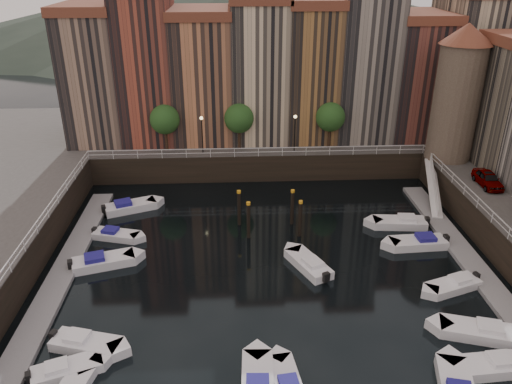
{
  "coord_description": "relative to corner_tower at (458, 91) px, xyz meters",
  "views": [
    {
      "loc": [
        -2.8,
        -34.06,
        22.47
      ],
      "look_at": [
        -0.87,
        4.0,
        4.44
      ],
      "focal_mm": 35.0,
      "sensor_mm": 36.0,
      "label": 1
    }
  ],
  "objects": [
    {
      "name": "ground",
      "position": [
        -20.0,
        -14.5,
        -10.19
      ],
      "size": [
        200.0,
        200.0,
        0.0
      ],
      "primitive_type": "plane",
      "color": "black",
      "rests_on": "ground"
    },
    {
      "name": "quay_far",
      "position": [
        -20.0,
        11.5,
        -8.69
      ],
      "size": [
        80.0,
        20.0,
        3.0
      ],
      "primitive_type": "cube",
      "color": "black",
      "rests_on": "ground"
    },
    {
      "name": "dock_left",
      "position": [
        -36.2,
        -15.5,
        -10.02
      ],
      "size": [
        2.0,
        28.0,
        0.35
      ],
      "primitive_type": "cube",
      "color": "gray",
      "rests_on": "ground"
    },
    {
      "name": "dock_right",
      "position": [
        -3.8,
        -15.5,
        -10.02
      ],
      "size": [
        2.0,
        28.0,
        0.35
      ],
      "primitive_type": "cube",
      "color": "gray",
      "rests_on": "ground"
    },
    {
      "name": "mountains",
      "position": [
        -18.28,
        95.5,
        -2.28
      ],
      "size": [
        145.0,
        100.0,
        18.0
      ],
      "color": "#2D382D",
      "rests_on": "ground"
    },
    {
      "name": "far_terrace",
      "position": [
        -16.69,
        9.0,
        0.76
      ],
      "size": [
        48.7,
        10.3,
        17.5
      ],
      "color": "#95755F",
      "rests_on": "quay_far"
    },
    {
      "name": "corner_tower",
      "position": [
        0.0,
        0.0,
        0.0
      ],
      "size": [
        5.2,
        5.2,
        13.8
      ],
      "color": "#6B5B4C",
      "rests_on": "quay_right"
    },
    {
      "name": "promenade_trees",
      "position": [
        -21.33,
        3.7,
        -3.61
      ],
      "size": [
        21.2,
        3.2,
        5.2
      ],
      "color": "black",
      "rests_on": "quay_far"
    },
    {
      "name": "street_lamps",
      "position": [
        -21.0,
        2.7,
        -4.3
      ],
      "size": [
        10.36,
        0.36,
        4.18
      ],
      "color": "black",
      "rests_on": "quay_far"
    },
    {
      "name": "railings",
      "position": [
        -20.0,
        -9.62,
        -6.41
      ],
      "size": [
        36.08,
        34.04,
        0.52
      ],
      "color": "white",
      "rests_on": "ground"
    },
    {
      "name": "gangway",
      "position": [
        -2.9,
        -4.5,
        -8.28
      ],
      "size": [
        2.78,
        8.32,
        3.73
      ],
      "color": "white",
      "rests_on": "ground"
    },
    {
      "name": "mooring_pilings",
      "position": [
        -19.56,
        -9.28,
        -8.54
      ],
      "size": [
        5.64,
        2.73,
        3.78
      ],
      "color": "black",
      "rests_on": "ground"
    },
    {
      "name": "boat_left_0",
      "position": [
        -32.95,
        -25.85,
        -9.86
      ],
      "size": [
        4.37,
        2.86,
        0.98
      ],
      "rotation": [
        0.0,
        0.0,
        0.35
      ],
      "color": "white",
      "rests_on": "ground"
    },
    {
      "name": "boat_left_1",
      "position": [
        -32.36,
        -23.69,
        -9.83
      ],
      "size": [
        4.81,
        2.83,
        1.08
      ],
      "rotation": [
        0.0,
        0.0,
        -0.27
      ],
      "color": "white",
      "rests_on": "ground"
    },
    {
      "name": "boat_left_2",
      "position": [
        -33.41,
        -14.33,
        -9.8
      ],
      "size": [
        5.22,
        3.14,
        1.17
      ],
      "rotation": [
        0.0,
        0.0,
        0.29
      ],
      "color": "white",
      "rests_on": "ground"
    },
    {
      "name": "boat_left_3",
      "position": [
        -33.23,
        -9.99,
        -9.86
      ],
      "size": [
        4.38,
        2.55,
        0.98
      ],
      "rotation": [
        0.0,
        0.0,
        -0.27
      ],
      "color": "white",
      "rests_on": "ground"
    },
    {
      "name": "boat_left_4",
      "position": [
        -32.97,
        -4.67,
        -9.79
      ],
      "size": [
        5.24,
        3.52,
        1.19
      ],
      "rotation": [
        0.0,
        0.0,
        0.38
      ],
      "color": "white",
      "rests_on": "ground"
    },
    {
      "name": "boat_right_0",
      "position": [
        -7.6,
        -26.88,
        -9.82
      ],
      "size": [
        4.87,
        2.04,
        1.11
      ],
      "rotation": [
        0.0,
        0.0,
        3.21
      ],
      "color": "white",
      "rests_on": "ground"
    },
    {
      "name": "boat_right_1",
      "position": [
        -6.94,
        -23.91,
        -9.8
      ],
      "size": [
        5.22,
        3.17,
        1.17
      ],
      "rotation": [
        0.0,
        0.0,
        2.84
      ],
      "color": "white",
      "rests_on": "ground"
    },
    {
      "name": "boat_right_2",
      "position": [
        -6.52,
        -18.77,
        -9.85
      ],
      "size": [
        4.56,
        2.94,
        1.03
      ],
      "rotation": [
        0.0,
        0.0,
        3.48
      ],
      "color": "white",
      "rests_on": "ground"
    },
    {
      "name": "boat_right_3",
      "position": [
        -7.03,
        -12.73,
        -9.8
      ],
      "size": [
        5.09,
        2.09,
        1.16
      ],
      "rotation": [
        0.0,
        0.0,
        3.2
      ],
      "color": "white",
      "rests_on": "ground"
    },
    {
      "name": "boat_right_4",
      "position": [
        -7.49,
        -9.18,
        -9.8
      ],
      "size": [
        5.12,
        2.24,
        1.16
      ],
      "rotation": [
        0.0,
        0.0,
        3.05
      ],
      "color": "white",
      "rests_on": "ground"
    },
    {
      "name": "boat_near_2",
      "position": [
        -19.95,
        -27.56,
        -9.86
      ],
      "size": [
        2.07,
        4.37,
        0.98
      ],
      "rotation": [
        0.0,
        0.0,
        1.7
      ],
      "color": "white",
      "rests_on": "ground"
    },
    {
      "name": "car_a",
      "position": [
        0.86,
        -7.37,
        -6.5
      ],
      "size": [
        1.71,
        4.12,
        1.39
      ],
      "primitive_type": "imported",
      "rotation": [
        0.0,
        0.0,
        -0.02
      ],
      "color": "gray",
      "rests_on": "quay_right"
    },
    {
      "name": "boat_extra_403",
      "position": [
        -16.91,
        -15.56,
        -9.82
      ],
      "size": [
        3.57,
        4.91,
        1.12
      ],
      "rotation": [
        0.0,
        0.0,
        2.01
      ],
      "color": "white",
      "rests_on": "ground"
    }
  ]
}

